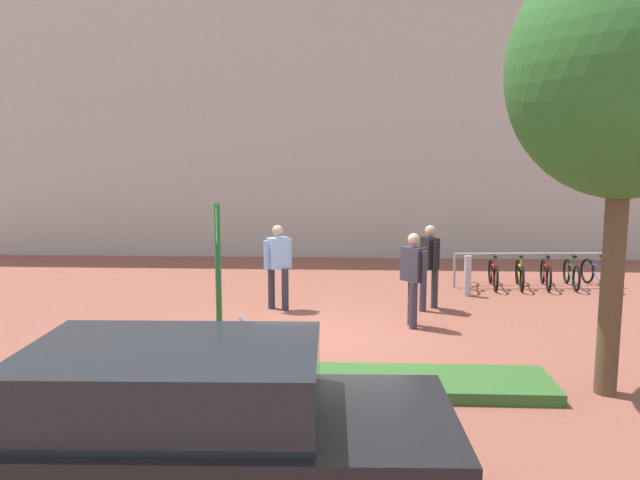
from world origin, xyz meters
The scene contains 12 objects.
ground_plane centered at (0.00, 0.00, 0.00)m, with size 60.00×60.00×0.00m, color brown.
building_facade centered at (0.00, 8.65, 5.00)m, with size 28.00×1.20×10.00m, color #B2ADA3.
planter_strip centered at (-0.56, -2.48, 0.08)m, with size 7.00×1.10×0.16m, color #336028.
tree_sidewalk centered at (3.61, -2.51, 4.12)m, with size 2.89×2.89×5.73m.
parking_sign_post centered at (-1.49, -2.48, 1.62)m, with size 0.13×0.35×2.48m.
bike_at_sign centered at (-1.56, -2.40, 0.35)m, with size 1.57×0.72×0.86m.
bike_rack_cluster centered at (4.55, 4.03, 0.35)m, with size 3.75×1.76×0.83m.
bollard_steel centered at (2.85, 3.07, 0.45)m, with size 0.16×0.16×0.90m, color #ADADB2.
person_shirt_blue centered at (-1.19, 1.67, 0.98)m, with size 0.53×0.41×1.72m.
person_suited_dark centered at (1.39, 0.52, 0.98)m, with size 0.45×0.47×1.72m.
person_suited_navy centered at (1.85, 1.81, 0.98)m, with size 0.41×0.58×1.72m.
car_black_suv centered at (-1.06, -5.58, 0.76)m, with size 4.35×2.12×1.54m.
Camera 1 is at (0.24, -10.40, 3.10)m, focal length 34.48 mm.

